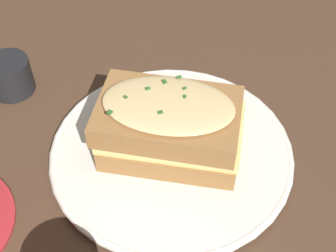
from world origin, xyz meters
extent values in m
plane|color=#473021|center=(0.00, 0.00, 0.00)|extent=(2.40, 2.40, 0.00)
cylinder|color=silver|center=(0.00, 0.03, 0.01)|extent=(0.25, 0.25, 0.02)
torus|color=silver|center=(0.00, 0.03, 0.01)|extent=(0.26, 0.26, 0.01)
cube|color=olive|center=(0.00, 0.03, 0.03)|extent=(0.17, 0.15, 0.03)
cube|color=#EAD17A|center=(0.00, 0.03, 0.05)|extent=(0.17, 0.15, 0.01)
cube|color=olive|center=(0.00, 0.02, 0.07)|extent=(0.17, 0.15, 0.03)
ellipsoid|color=#DBBC7F|center=(0.00, 0.02, 0.08)|extent=(0.15, 0.14, 0.01)
cube|color=#2D6028|center=(0.01, 0.01, 0.09)|extent=(0.01, 0.01, 0.00)
cube|color=#2D6028|center=(-0.03, -0.02, 0.09)|extent=(0.00, 0.01, 0.00)
cube|color=#2D6028|center=(-0.03, 0.02, 0.09)|extent=(0.01, 0.01, 0.00)
cube|color=#2D6028|center=(-0.02, 0.04, 0.09)|extent=(0.01, 0.01, 0.00)
cube|color=#2D6028|center=(0.01, 0.04, 0.09)|extent=(0.00, 0.01, 0.00)
cube|color=#2D6028|center=(-0.03, 0.00, 0.09)|extent=(0.00, 0.00, 0.00)
cube|color=#2D6028|center=(-0.01, 0.06, 0.09)|extent=(0.01, 0.01, 0.00)
cube|color=#2D6028|center=(0.00, 0.05, 0.09)|extent=(0.00, 0.00, 0.00)
cylinder|color=black|center=(-0.22, -0.02, 0.02)|extent=(0.05, 0.05, 0.04)
camera|label=1|loc=(0.22, -0.21, 0.40)|focal=50.00mm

